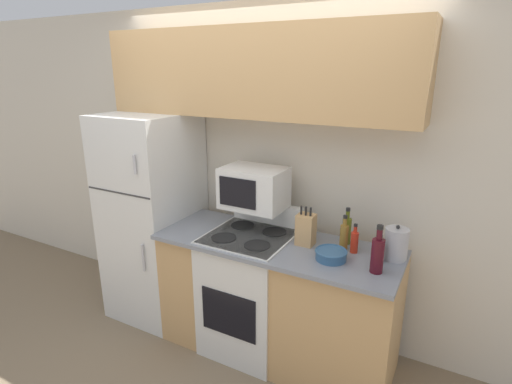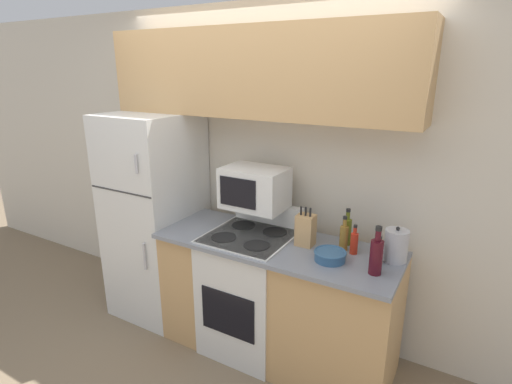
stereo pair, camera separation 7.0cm
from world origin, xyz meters
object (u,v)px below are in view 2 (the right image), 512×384
(bottle_olive_oil, at_px, (347,231))
(kettle, at_px, (396,245))
(stove, at_px, (250,290))
(bottle_vinegar, at_px, (344,237))
(microwave, at_px, (255,188))
(knife_block, at_px, (306,230))
(bowl, at_px, (330,255))
(bottle_soy_sauce, at_px, (378,253))
(refrigerator, at_px, (156,216))
(bottle_hot_sauce, at_px, (354,242))
(bottle_wine_red, at_px, (376,255))

(bottle_olive_oil, relative_size, kettle, 1.13)
(stove, xyz_separation_m, bottle_vinegar, (0.66, 0.12, 0.53))
(microwave, xyz_separation_m, knife_block, (0.44, -0.07, -0.21))
(bowl, xyz_separation_m, kettle, (0.36, 0.20, 0.07))
(bowl, distance_m, bottle_olive_oil, 0.29)
(bottle_vinegar, height_order, bottle_soy_sauce, bottle_vinegar)
(bottle_olive_oil, distance_m, bottle_vinegar, 0.10)
(bowl, bearing_deg, refrigerator, 175.38)
(refrigerator, bearing_deg, bottle_hot_sauce, 1.44)
(refrigerator, bearing_deg, bottle_olive_oil, 5.52)
(refrigerator, relative_size, knife_block, 6.27)
(bottle_wine_red, xyz_separation_m, kettle, (0.07, 0.23, -0.01))
(bottle_soy_sauce, relative_size, kettle, 0.78)
(microwave, height_order, knife_block, microwave)
(microwave, relative_size, bottle_hot_sauce, 2.28)
(knife_block, bearing_deg, microwave, 171.19)
(bottle_wine_red, relative_size, bottle_vinegar, 1.25)
(kettle, bearing_deg, bottle_soy_sauce, -132.43)
(bottle_hot_sauce, distance_m, kettle, 0.26)
(microwave, distance_m, bottle_wine_red, 1.01)
(bottle_hot_sauce, relative_size, bottle_wine_red, 0.67)
(bowl, relative_size, bottle_olive_oil, 0.79)
(knife_block, distance_m, bowl, 0.28)
(bottle_vinegar, bearing_deg, knife_block, -168.22)
(bottle_hot_sauce, bearing_deg, microwave, 177.53)
(knife_block, xyz_separation_m, kettle, (0.58, 0.07, -0.01))
(knife_block, height_order, bottle_olive_oil, knife_block)
(bottle_vinegar, bearing_deg, bowl, -97.20)
(stove, distance_m, bottle_hot_sauce, 0.90)
(microwave, height_order, kettle, microwave)
(bottle_olive_oil, height_order, kettle, bottle_olive_oil)
(bottle_wine_red, relative_size, bottle_olive_oil, 1.15)
(bottle_vinegar, height_order, kettle, bottle_vinegar)
(refrigerator, xyz_separation_m, bottle_wine_red, (1.89, -0.16, 0.16))
(bottle_soy_sauce, height_order, kettle, kettle)
(stove, relative_size, bottle_vinegar, 4.53)
(microwave, distance_m, bottle_soy_sauce, 0.98)
(microwave, xyz_separation_m, bottle_hot_sauce, (0.77, -0.03, -0.25))
(refrigerator, xyz_separation_m, microwave, (0.93, 0.08, 0.37))
(bowl, height_order, bottle_soy_sauce, bottle_soy_sauce)
(bottle_soy_sauce, bearing_deg, knife_block, 177.18)
(microwave, distance_m, bottle_olive_oil, 0.72)
(bowl, height_order, bottle_olive_oil, bottle_olive_oil)
(bottle_hot_sauce, relative_size, bottle_olive_oil, 0.77)
(knife_block, relative_size, bottle_hot_sauce, 1.39)
(knife_block, relative_size, bottle_vinegar, 1.16)
(bottle_wine_red, xyz_separation_m, bottle_vinegar, (-0.26, 0.22, -0.02))
(bottle_hot_sauce, relative_size, bottle_soy_sauce, 1.11)
(knife_block, bearing_deg, refrigerator, -179.68)
(bottle_vinegar, bearing_deg, bottle_soy_sauce, -17.32)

